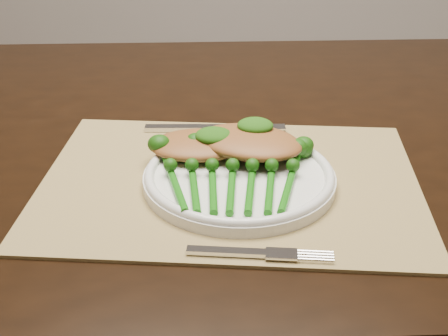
# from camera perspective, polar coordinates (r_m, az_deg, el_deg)

# --- Properties ---
(dining_table) EXTENTS (1.71, 1.11, 0.75)m
(dining_table) POSITION_cam_1_polar(r_m,az_deg,el_deg) (1.17, -0.60, -13.32)
(dining_table) COLOR black
(dining_table) RESTS_ON ground
(placemat) EXTENTS (0.50, 0.37, 0.00)m
(placemat) POSITION_cam_1_polar(r_m,az_deg,el_deg) (0.81, 0.54, -1.28)
(placemat) COLOR #9A824E
(placemat) RESTS_ON dining_table
(dinner_plate) EXTENTS (0.25, 0.25, 0.02)m
(dinner_plate) POSITION_cam_1_polar(r_m,az_deg,el_deg) (0.79, 1.41, -0.78)
(dinner_plate) COLOR silver
(dinner_plate) RESTS_ON placemat
(knife) EXTENTS (0.21, 0.04, 0.01)m
(knife) POSITION_cam_1_polar(r_m,az_deg,el_deg) (0.94, -2.07, 3.70)
(knife) COLOR silver
(knife) RESTS_ON placemat
(fork) EXTENTS (0.16, 0.02, 0.00)m
(fork) POSITION_cam_1_polar(r_m,az_deg,el_deg) (0.67, 4.18, -7.82)
(fork) COLOR silver
(fork) RESTS_ON placemat
(chicken_fillet_left) EXTENTS (0.14, 0.11, 0.03)m
(chicken_fillet_left) POSITION_cam_1_polar(r_m,az_deg,el_deg) (0.84, -2.34, 2.13)
(chicken_fillet_left) COLOR brown
(chicken_fillet_left) RESTS_ON dinner_plate
(chicken_fillet_right) EXTENTS (0.16, 0.13, 0.03)m
(chicken_fillet_right) POSITION_cam_1_polar(r_m,az_deg,el_deg) (0.83, 2.36, 2.39)
(chicken_fillet_right) COLOR brown
(chicken_fillet_right) RESTS_ON dinner_plate
(pesto_dollop_left) EXTENTS (0.05, 0.04, 0.02)m
(pesto_dollop_left) POSITION_cam_1_polar(r_m,az_deg,el_deg) (0.83, -0.92, 2.97)
(pesto_dollop_left) COLOR #143F09
(pesto_dollop_left) RESTS_ON chicken_fillet_left
(pesto_dollop_right) EXTENTS (0.05, 0.04, 0.02)m
(pesto_dollop_right) POSITION_cam_1_polar(r_m,az_deg,el_deg) (0.84, 2.87, 3.89)
(pesto_dollop_right) COLOR #143F09
(pesto_dollop_right) RESTS_ON chicken_fillet_right
(broccolini_bundle) EXTENTS (0.18, 0.20, 0.04)m
(broccolini_bundle) POSITION_cam_1_polar(r_m,az_deg,el_deg) (0.77, 0.73, -1.16)
(broccolini_bundle) COLOR #135F0C
(broccolini_bundle) RESTS_ON dinner_plate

